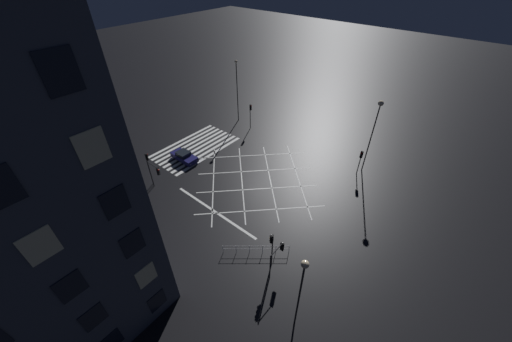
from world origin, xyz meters
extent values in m
plane|color=black|center=(0.00, 0.00, 0.00)|extent=(200.00, 200.00, 0.00)
cube|color=silver|center=(0.00, -8.65, 0.00)|extent=(12.32, 0.50, 0.01)
cube|color=silver|center=(0.00, -9.55, 0.00)|extent=(12.32, 0.50, 0.01)
cube|color=silver|center=(0.00, -10.45, 0.00)|extent=(12.32, 0.50, 0.01)
cube|color=silver|center=(0.00, -11.35, 0.00)|extent=(12.32, 0.50, 0.01)
cube|color=silver|center=(0.00, -12.25, 0.00)|extent=(12.32, 0.50, 0.01)
cube|color=silver|center=(0.00, -13.15, 0.00)|extent=(12.32, 0.50, 0.01)
cube|color=silver|center=(0.00, -14.05, 0.00)|extent=(12.32, 0.50, 0.01)
cube|color=silver|center=(0.00, -14.95, 0.00)|extent=(12.32, 0.50, 0.01)
cube|color=silver|center=(3.87, -3.87, 0.00)|extent=(10.75, 10.75, 0.01)
cube|color=silver|center=(-3.87, -3.87, 0.00)|extent=(10.75, 10.75, 0.01)
cube|color=silver|center=(1.29, -1.29, 0.00)|extent=(10.75, 10.75, 0.01)
cube|color=silver|center=(-1.29, -1.29, 0.00)|extent=(10.75, 10.75, 0.01)
cube|color=silver|center=(-1.29, 1.29, 0.00)|extent=(10.75, 10.75, 0.01)
cube|color=silver|center=(1.29, 1.29, 0.00)|extent=(10.75, 10.75, 0.01)
cube|color=silver|center=(-3.87, 3.87, 0.00)|extent=(10.75, 10.75, 0.01)
cube|color=silver|center=(3.87, 3.87, 0.00)|extent=(10.75, 10.75, 0.01)
cube|color=silver|center=(7.35, 0.00, 0.00)|extent=(0.30, 12.32, 0.01)
cube|color=black|center=(21.81, 5.03, 2.00)|extent=(1.40, 0.06, 1.80)
cube|color=black|center=(18.07, 5.03, 2.00)|extent=(1.40, 0.06, 1.80)
cube|color=black|center=(21.81, 5.03, 5.55)|extent=(1.40, 0.06, 1.80)
cube|color=beige|center=(18.07, 5.03, 5.55)|extent=(1.40, 0.06, 1.80)
cube|color=black|center=(21.81, 5.03, 9.10)|extent=(1.40, 0.06, 1.80)
cube|color=black|center=(18.07, 5.03, 9.10)|extent=(1.40, 0.06, 1.80)
cube|color=beige|center=(21.81, 5.03, 12.64)|extent=(1.40, 0.06, 1.80)
cube|color=black|center=(18.07, 5.03, 12.64)|extent=(1.40, 0.06, 1.80)
cube|color=beige|center=(18.07, 5.03, 16.19)|extent=(1.40, 0.06, 1.80)
cube|color=black|center=(18.07, 5.03, 19.74)|extent=(1.40, 0.06, 1.80)
cylinder|color=black|center=(9.13, -9.09, 1.96)|extent=(0.11, 0.11, 3.92)
cylinder|color=black|center=(9.13, -8.06, 3.77)|extent=(0.09, 2.07, 0.09)
cube|color=black|center=(9.13, -7.02, 3.32)|extent=(0.28, 0.16, 0.90)
sphere|color=red|center=(9.13, -6.91, 3.62)|extent=(0.18, 0.18, 0.18)
sphere|color=black|center=(9.13, -6.91, 3.32)|extent=(0.18, 0.18, 0.18)
sphere|color=black|center=(9.13, -6.91, 3.02)|extent=(0.18, 0.18, 0.18)
cube|color=black|center=(9.13, -7.11, 3.32)|extent=(0.36, 0.02, 0.98)
cylinder|color=black|center=(-9.70, -9.27, 2.12)|extent=(0.11, 0.11, 4.25)
cube|color=black|center=(-9.70, -9.13, 3.75)|extent=(0.28, 0.16, 0.90)
sphere|color=red|center=(-9.70, -9.02, 4.05)|extent=(0.18, 0.18, 0.18)
sphere|color=black|center=(-9.70, -9.02, 3.75)|extent=(0.18, 0.18, 0.18)
sphere|color=black|center=(-9.70, -9.02, 3.45)|extent=(0.18, 0.18, 0.18)
cube|color=black|center=(-9.70, -9.22, 3.75)|extent=(0.36, 0.02, 0.98)
cylinder|color=black|center=(8.94, -9.53, 2.28)|extent=(0.11, 0.11, 4.57)
cube|color=black|center=(8.80, -9.53, 4.07)|extent=(0.16, 0.28, 0.90)
sphere|color=red|center=(8.69, -9.53, 4.37)|extent=(0.18, 0.18, 0.18)
sphere|color=black|center=(8.69, -9.53, 4.07)|extent=(0.18, 0.18, 0.18)
sphere|color=black|center=(8.69, -9.53, 3.77)|extent=(0.18, 0.18, 0.18)
cube|color=black|center=(8.89, -9.53, 4.07)|extent=(0.02, 0.36, 0.98)
cylinder|color=black|center=(9.87, 9.79, 1.65)|extent=(0.11, 0.11, 3.30)
cylinder|color=black|center=(9.01, 9.79, 3.15)|extent=(1.73, 0.09, 0.09)
cube|color=black|center=(8.14, 9.79, 2.70)|extent=(0.16, 0.28, 0.90)
sphere|color=black|center=(8.03, 9.79, 3.00)|extent=(0.18, 0.18, 0.18)
sphere|color=black|center=(8.03, 9.79, 2.70)|extent=(0.18, 0.18, 0.18)
sphere|color=green|center=(8.03, 9.79, 2.40)|extent=(0.18, 0.18, 0.18)
cube|color=black|center=(8.23, 9.79, 2.70)|extent=(0.02, 0.36, 0.98)
cylinder|color=black|center=(-9.51, 9.45, 1.79)|extent=(0.11, 0.11, 3.58)
cube|color=black|center=(-9.37, 9.45, 3.08)|extent=(0.16, 0.28, 0.90)
sphere|color=red|center=(-9.26, 9.45, 3.38)|extent=(0.18, 0.18, 0.18)
sphere|color=black|center=(-9.26, 9.45, 3.08)|extent=(0.18, 0.18, 0.18)
sphere|color=black|center=(-9.26, 9.45, 2.78)|extent=(0.18, 0.18, 0.18)
cube|color=black|center=(-9.46, 9.45, 3.08)|extent=(0.02, 0.36, 0.98)
cylinder|color=black|center=(8.73, 9.12, 2.09)|extent=(0.11, 0.11, 4.17)
cube|color=black|center=(8.73, 8.99, 3.67)|extent=(0.28, 0.16, 0.90)
sphere|color=black|center=(8.73, 8.88, 3.97)|extent=(0.18, 0.18, 0.18)
sphere|color=orange|center=(8.73, 8.88, 3.67)|extent=(0.18, 0.18, 0.18)
sphere|color=black|center=(8.73, 8.88, 3.37)|extent=(0.18, 0.18, 0.18)
cube|color=black|center=(8.73, 9.08, 3.67)|extent=(0.36, 0.02, 0.98)
cylinder|color=black|center=(11.85, 13.79, 3.96)|extent=(0.14, 0.14, 7.91)
sphere|color=#F9E0B2|center=(11.85, 13.79, 8.07)|extent=(0.54, 0.54, 0.54)
cylinder|color=black|center=(-10.68, 9.67, 4.72)|extent=(0.14, 0.14, 9.43)
sphere|color=#F9E0B2|center=(-10.68, 9.67, 9.62)|extent=(0.64, 0.64, 0.64)
cylinder|color=black|center=(-10.51, -12.68, 4.91)|extent=(0.14, 0.14, 9.83)
sphere|color=#F9E0B2|center=(-10.51, -12.68, 9.96)|extent=(0.45, 0.45, 0.45)
cylinder|color=#38281C|center=(11.61, -11.54, 1.43)|extent=(0.36, 0.36, 2.87)
sphere|color=#143319|center=(11.61, -11.54, 3.90)|extent=(2.76, 2.76, 2.76)
cylinder|color=#38281C|center=(13.02, -12.85, 1.19)|extent=(0.24, 0.24, 2.39)
sphere|color=#143319|center=(13.02, -12.85, 3.43)|extent=(2.77, 2.77, 2.77)
cube|color=#191951|center=(3.08, -10.51, 0.52)|extent=(1.74, 4.06, 0.66)
cube|color=black|center=(3.08, -10.61, 1.08)|extent=(1.54, 1.70, 0.46)
sphere|color=white|center=(2.54, -8.53, 0.47)|extent=(0.16, 0.16, 0.16)
sphere|color=white|center=(3.62, -8.53, 0.47)|extent=(0.16, 0.16, 0.16)
cylinder|color=black|center=(2.33, -9.25, 0.32)|extent=(0.20, 0.63, 0.63)
cylinder|color=black|center=(3.83, -9.25, 0.32)|extent=(0.20, 0.63, 0.63)
cylinder|color=black|center=(2.33, -11.77, 0.32)|extent=(0.20, 0.63, 0.63)
cylinder|color=black|center=(3.83, -11.77, 0.32)|extent=(0.20, 0.63, 0.63)
cylinder|color=#B7B7BC|center=(10.67, 4.67, 0.53)|extent=(0.05, 0.05, 1.05)
cylinder|color=#B7B7BC|center=(9.85, 5.66, 0.53)|extent=(0.05, 0.05, 1.05)
cylinder|color=#B7B7BC|center=(9.03, 6.65, 0.53)|extent=(0.05, 0.05, 1.05)
cylinder|color=#B7B7BC|center=(8.21, 7.64, 0.53)|extent=(0.05, 0.05, 1.05)
cylinder|color=#B7B7BC|center=(7.39, 8.63, 0.53)|extent=(0.05, 0.05, 1.05)
cylinder|color=#B7B7BC|center=(6.57, 9.62, 0.53)|extent=(0.05, 0.05, 1.05)
cylinder|color=#B7B7BC|center=(8.62, 7.15, 1.01)|extent=(4.13, 4.97, 0.04)
cylinder|color=#B7B7BC|center=(8.62, 7.15, 0.58)|extent=(4.13, 4.97, 0.04)
camera|label=1|loc=(21.77, 18.05, 23.56)|focal=20.00mm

